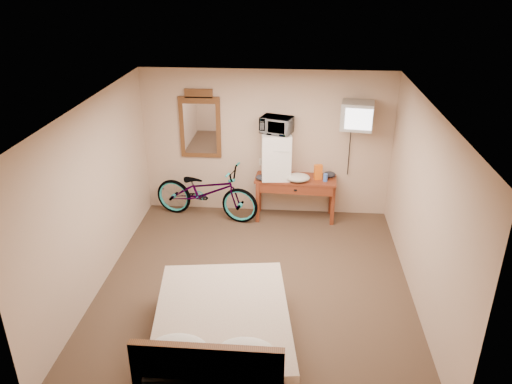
# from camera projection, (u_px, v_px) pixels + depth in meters

# --- Properties ---
(room) EXTENTS (4.60, 4.64, 2.50)m
(room) POSITION_uv_depth(u_px,v_px,m) (255.00, 203.00, 6.36)
(room) COLOR #4A3A25
(room) RESTS_ON ground
(desk) EXTENTS (1.38, 0.60, 0.75)m
(desk) POSITION_uv_depth(u_px,v_px,m) (296.00, 185.00, 8.39)
(desk) COLOR brown
(desk) RESTS_ON floor
(mini_fridge) EXTENTS (0.52, 0.50, 0.78)m
(mini_fridge) POSITION_uv_depth(u_px,v_px,m) (276.00, 156.00, 8.23)
(mini_fridge) COLOR white
(mini_fridge) RESTS_ON desk
(microwave) EXTENTS (0.57, 0.47, 0.27)m
(microwave) POSITION_uv_depth(u_px,v_px,m) (277.00, 125.00, 8.01)
(microwave) COLOR white
(microwave) RESTS_ON mini_fridge
(snack_bag) EXTENTS (0.14, 0.11, 0.25)m
(snack_bag) POSITION_uv_depth(u_px,v_px,m) (318.00, 172.00, 8.27)
(snack_bag) COLOR orange
(snack_bag) RESTS_ON desk
(blue_cup) EXTENTS (0.07, 0.07, 0.13)m
(blue_cup) POSITION_uv_depth(u_px,v_px,m) (325.00, 178.00, 8.21)
(blue_cup) COLOR #3D6ED0
(blue_cup) RESTS_ON desk
(cloth_cream) EXTENTS (0.41, 0.32, 0.13)m
(cloth_cream) POSITION_uv_depth(u_px,v_px,m) (298.00, 178.00, 8.22)
(cloth_cream) COLOR beige
(cloth_cream) RESTS_ON desk
(cloth_dark_a) EXTENTS (0.25, 0.19, 0.09)m
(cloth_dark_a) POSITION_uv_depth(u_px,v_px,m) (263.00, 178.00, 8.26)
(cloth_dark_a) COLOR black
(cloth_dark_a) RESTS_ON desk
(cloth_dark_b) EXTENTS (0.21, 0.17, 0.10)m
(cloth_dark_b) POSITION_uv_depth(u_px,v_px,m) (329.00, 175.00, 8.37)
(cloth_dark_b) COLOR black
(cloth_dark_b) RESTS_ON desk
(crt_television) EXTENTS (0.55, 0.62, 0.43)m
(crt_television) POSITION_uv_depth(u_px,v_px,m) (357.00, 116.00, 7.83)
(crt_television) COLOR black
(crt_television) RESTS_ON room
(wall_mirror) EXTENTS (0.69, 0.04, 1.18)m
(wall_mirror) POSITION_uv_depth(u_px,v_px,m) (200.00, 125.00, 8.37)
(wall_mirror) COLOR brown
(wall_mirror) RESTS_ON room
(bicycle) EXTENTS (1.94, 1.02, 0.97)m
(bicycle) POSITION_uv_depth(u_px,v_px,m) (206.00, 191.00, 8.50)
(bicycle) COLOR black
(bicycle) RESTS_ON floor
(bed) EXTENTS (1.71, 2.12, 0.90)m
(bed) POSITION_uv_depth(u_px,v_px,m) (222.00, 333.00, 5.53)
(bed) COLOR brown
(bed) RESTS_ON floor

